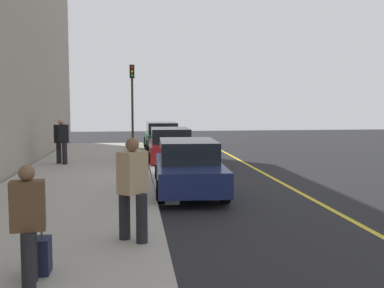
# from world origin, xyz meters

# --- Properties ---
(ground_plane) EXTENTS (56.00, 56.00, 0.00)m
(ground_plane) POSITION_xyz_m (0.00, 0.00, 0.00)
(ground_plane) COLOR black
(sidewalk) EXTENTS (28.00, 4.60, 0.15)m
(sidewalk) POSITION_xyz_m (0.00, -3.30, 0.07)
(sidewalk) COLOR #A39E93
(sidewalk) RESTS_ON ground
(lane_stripe_centre) EXTENTS (28.00, 0.14, 0.01)m
(lane_stripe_centre) POSITION_xyz_m (0.00, 3.20, 0.00)
(lane_stripe_centre) COLOR gold
(lane_stripe_centre) RESTS_ON ground
(snow_bank_curb) EXTENTS (6.88, 0.56, 0.22)m
(snow_bank_curb) POSITION_xyz_m (-0.45, -0.70, 0.11)
(snow_bank_curb) COLOR white
(snow_bank_curb) RESTS_ON ground
(parked_car_green) EXTENTS (4.50, 1.97, 1.51)m
(parked_car_green) POSITION_xyz_m (-11.10, 0.00, 0.76)
(parked_car_green) COLOR black
(parked_car_green) RESTS_ON ground
(parked_car_red) EXTENTS (4.72, 1.97, 1.51)m
(parked_car_red) POSITION_xyz_m (-5.07, -0.00, 0.76)
(parked_car_red) COLOR black
(parked_car_red) RESTS_ON ground
(parked_car_navy) EXTENTS (4.67, 2.03, 1.51)m
(parked_car_navy) POSITION_xyz_m (1.42, -0.01, 0.76)
(parked_car_navy) COLOR black
(parked_car_navy) RESTS_ON ground
(pedestrian_brown_coat) EXTENTS (0.54, 0.48, 1.64)m
(pedestrian_brown_coat) POSITION_xyz_m (8.29, -2.95, 1.02)
(pedestrian_brown_coat) COLOR black
(pedestrian_brown_coat) RESTS_ON sidewalk
(pedestrian_black_coat) EXTENTS (0.56, 0.57, 1.82)m
(pedestrian_black_coat) POSITION_xyz_m (-4.34, -4.45, 1.12)
(pedestrian_black_coat) COLOR black
(pedestrian_black_coat) RESTS_ON sidewalk
(pedestrian_tan_coat) EXTENTS (0.58, 0.56, 1.83)m
(pedestrian_tan_coat) POSITION_xyz_m (6.42, -1.59, 1.13)
(pedestrian_tan_coat) COLOR black
(pedestrian_tan_coat) RESTS_ON sidewalk
(traffic_light_pole) EXTENTS (0.35, 0.26, 4.47)m
(traffic_light_pole) POSITION_xyz_m (-10.31, -1.62, 3.17)
(traffic_light_pole) COLOR #2D2D19
(traffic_light_pole) RESTS_ON sidewalk
(rolling_suitcase) EXTENTS (0.34, 0.22, 0.88)m
(rolling_suitcase) POSITION_xyz_m (7.82, -2.88, 0.41)
(rolling_suitcase) COLOR #191E38
(rolling_suitcase) RESTS_ON sidewalk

